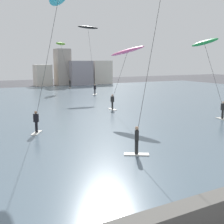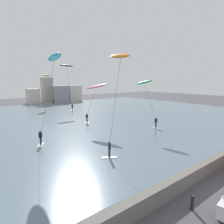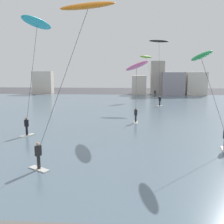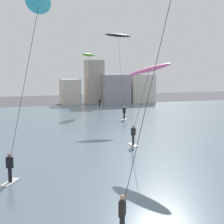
# 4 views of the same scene
# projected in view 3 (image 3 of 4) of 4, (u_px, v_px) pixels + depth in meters

# --- Properties ---
(water_bay) EXTENTS (84.00, 52.00, 0.10)m
(water_bay) POSITION_uv_depth(u_px,v_px,m) (109.00, 114.00, 34.35)
(water_bay) COLOR slate
(water_bay) RESTS_ON ground
(far_shore_buildings) EXTENTS (41.08, 5.86, 7.85)m
(far_shore_buildings) POSITION_uv_depth(u_px,v_px,m) (147.00, 83.00, 60.20)
(far_shore_buildings) COLOR beige
(far_shore_buildings) RESTS_ON ground
(kitesurfer_green) EXTENTS (2.97, 2.90, 7.29)m
(kitesurfer_green) POSITION_uv_depth(u_px,v_px,m) (205.00, 69.00, 18.65)
(kitesurfer_green) COLOR silver
(kitesurfer_green) RESTS_ON water_bay
(kitesurfer_orange) EXTENTS (5.25, 3.27, 10.02)m
(kitesurfer_orange) POSITION_uv_depth(u_px,v_px,m) (84.00, 19.00, 15.02)
(kitesurfer_orange) COLOR silver
(kitesurfer_orange) RESTS_ON water_bay
(kitesurfer_cyan) EXTENTS (3.26, 4.01, 9.91)m
(kitesurfer_cyan) POSITION_uv_depth(u_px,v_px,m) (36.00, 31.00, 20.39)
(kitesurfer_cyan) COLOR silver
(kitesurfer_cyan) RESTS_ON water_bay
(kitesurfer_lime) EXTENTS (4.17, 4.14, 8.57)m
(kitesurfer_lime) POSITION_uv_depth(u_px,v_px,m) (147.00, 60.00, 50.79)
(kitesurfer_lime) COLOR silver
(kitesurfer_lime) RESTS_ON water_bay
(kitesurfer_black) EXTENTS (3.35, 3.28, 10.60)m
(kitesurfer_black) POSITION_uv_depth(u_px,v_px,m) (159.00, 47.00, 41.36)
(kitesurfer_black) COLOR silver
(kitesurfer_black) RESTS_ON water_bay
(kitesurfer_pink) EXTENTS (2.82, 5.68, 6.78)m
(kitesurfer_pink) POSITION_uv_depth(u_px,v_px,m) (136.00, 70.00, 24.56)
(kitesurfer_pink) COLOR silver
(kitesurfer_pink) RESTS_ON water_bay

